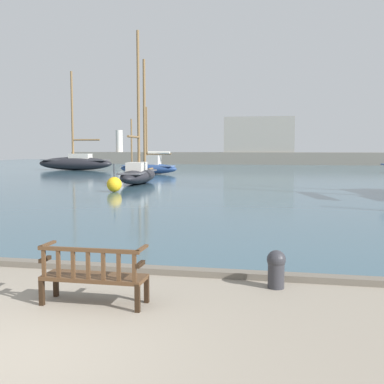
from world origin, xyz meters
name	(u,v)px	position (x,y,z in m)	size (l,w,h in m)	color
ground_plane	(9,354)	(0.00, 0.00, 0.00)	(160.00, 160.00, 0.00)	gray
harbor_water	(258,171)	(0.00, 44.00, 0.04)	(100.00, 80.00, 0.08)	#385666
quay_edge_kerb	(122,268)	(0.00, 3.85, 0.06)	(40.00, 0.30, 0.12)	#675F54
park_bench	(93,275)	(0.27, 1.87, 0.47)	(1.60, 0.53, 0.92)	black
sailboat_nearest_starboard	(138,172)	(-6.53, 25.08, 0.81)	(2.42, 8.17, 9.79)	black
sailboat_mid_port	(75,162)	(-18.69, 41.51, 0.90)	(8.00, 2.27, 10.09)	black
sailboat_nearest_port	(149,167)	(-9.15, 36.10, 0.71)	(5.48, 2.01, 5.90)	navy
mooring_bollard	(276,267)	(2.98, 3.32, 0.36)	(0.33, 0.33, 0.66)	#2D2D33
channel_buoy	(114,184)	(-5.90, 19.01, 0.48)	(0.79, 0.79, 1.49)	gold
far_breakwater	(264,152)	(-0.52, 62.47, 1.82)	(57.32, 2.40, 6.65)	slate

